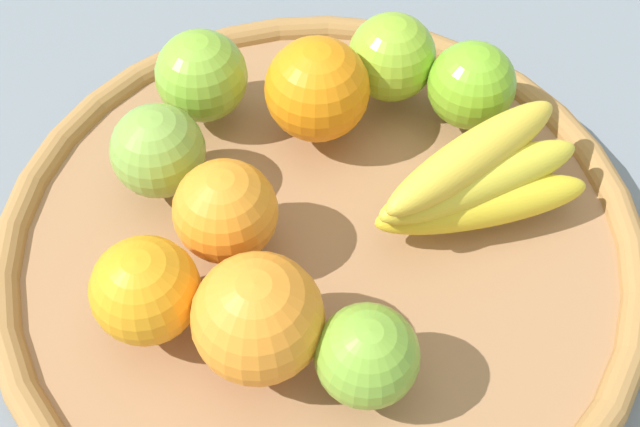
{
  "coord_description": "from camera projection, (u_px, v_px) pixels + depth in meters",
  "views": [
    {
      "loc": [
        -0.33,
        -0.01,
        0.52
      ],
      "look_at": [
        0.0,
        0.0,
        0.06
      ],
      "focal_mm": 45.99,
      "sensor_mm": 36.0,
      "label": 1
    }
  ],
  "objects": [
    {
      "name": "ground_plane",
      "position": [
        320.0,
        259.0,
        0.61
      ],
      "size": [
        2.4,
        2.4,
        0.0
      ],
      "primitive_type": "plane",
      "color": "slate",
      "rests_on": "ground"
    },
    {
      "name": "orange_3",
      "position": [
        146.0,
        290.0,
        0.51
      ],
      "size": [
        0.09,
        0.09,
        0.07
      ],
      "primitive_type": "sphere",
      "rotation": [
        0.0,
        0.0,
        4.23
      ],
      "color": "orange",
      "rests_on": "basket"
    },
    {
      "name": "apple_2",
      "position": [
        201.0,
        76.0,
        0.62
      ],
      "size": [
        0.09,
        0.09,
        0.07
      ],
      "primitive_type": "sphere",
      "rotation": [
        0.0,
        0.0,
        0.34
      ],
      "color": "#83B836",
      "rests_on": "basket"
    },
    {
      "name": "apple_4",
      "position": [
        158.0,
        151.0,
        0.58
      ],
      "size": [
        0.09,
        0.09,
        0.07
      ],
      "primitive_type": "sphere",
      "rotation": [
        0.0,
        0.0,
        2.67
      ],
      "color": "#86B345",
      "rests_on": "basket"
    },
    {
      "name": "orange_0",
      "position": [
        258.0,
        318.0,
        0.5
      ],
      "size": [
        0.12,
        0.12,
        0.08
      ],
      "primitive_type": "sphere",
      "rotation": [
        0.0,
        0.0,
        4.04
      ],
      "color": "orange",
      "rests_on": "basket"
    },
    {
      "name": "orange_2",
      "position": [
        317.0,
        89.0,
        0.61
      ],
      "size": [
        0.1,
        0.1,
        0.08
      ],
      "primitive_type": "sphere",
      "rotation": [
        0.0,
        0.0,
        6.01
      ],
      "color": "orange",
      "rests_on": "basket"
    },
    {
      "name": "apple_3",
      "position": [
        392.0,
        57.0,
        0.64
      ],
      "size": [
        0.09,
        0.09,
        0.07
      ],
      "primitive_type": "sphere",
      "rotation": [
        0.0,
        0.0,
        5.96
      ],
      "color": "#8CBC2F",
      "rests_on": "basket"
    },
    {
      "name": "apple_1",
      "position": [
        471.0,
        85.0,
        0.62
      ],
      "size": [
        0.09,
        0.09,
        0.07
      ],
      "primitive_type": "sphere",
      "rotation": [
        0.0,
        0.0,
        5.11
      ],
      "color": "#79B929",
      "rests_on": "basket"
    },
    {
      "name": "orange_1",
      "position": [
        225.0,
        211.0,
        0.55
      ],
      "size": [
        0.07,
        0.07,
        0.07
      ],
      "primitive_type": "sphere",
      "rotation": [
        0.0,
        0.0,
        1.52
      ],
      "color": "orange",
      "rests_on": "basket"
    },
    {
      "name": "apple_0",
      "position": [
        367.0,
        356.0,
        0.49
      ],
      "size": [
        0.08,
        0.08,
        0.06
      ],
      "primitive_type": "sphere",
      "rotation": [
        0.0,
        0.0,
        1.32
      ],
      "color": "#7AAE36",
      "rests_on": "basket"
    },
    {
      "name": "basket",
      "position": [
        320.0,
        244.0,
        0.6
      ],
      "size": [
        0.47,
        0.47,
        0.04
      ],
      "color": "#A2744D",
      "rests_on": "ground_plane"
    },
    {
      "name": "banana_bunch",
      "position": [
        478.0,
        181.0,
        0.57
      ],
      "size": [
        0.13,
        0.16,
        0.06
      ],
      "color": "yellow",
      "rests_on": "basket"
    }
  ]
}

